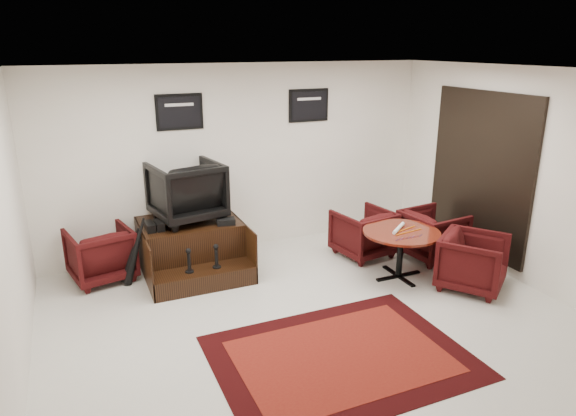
{
  "coord_description": "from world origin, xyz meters",
  "views": [
    {
      "loc": [
        -2.39,
        -4.74,
        3.06
      ],
      "look_at": [
        0.07,
        0.9,
        1.08
      ],
      "focal_mm": 32.0,
      "sensor_mm": 36.0,
      "label": 1
    }
  ],
  "objects_px": {
    "shine_podium": "(192,248)",
    "armchair_side": "(100,252)",
    "meeting_table": "(401,237)",
    "table_chair_back": "(363,231)",
    "table_chair_window": "(433,232)",
    "table_chair_corner": "(473,259)",
    "shine_chair": "(186,188)"
  },
  "relations": [
    {
      "from": "table_chair_window",
      "to": "armchair_side",
      "type": "bearing_deg",
      "value": 69.4
    },
    {
      "from": "table_chair_corner",
      "to": "table_chair_window",
      "type": "bearing_deg",
      "value": 44.1
    },
    {
      "from": "shine_chair",
      "to": "armchair_side",
      "type": "relative_size",
      "value": 1.15
    },
    {
      "from": "shine_podium",
      "to": "armchair_side",
      "type": "relative_size",
      "value": 1.76
    },
    {
      "from": "shine_podium",
      "to": "shine_chair",
      "type": "height_order",
      "value": "shine_chair"
    },
    {
      "from": "shine_podium",
      "to": "table_chair_corner",
      "type": "xyz_separation_m",
      "value": [
        3.2,
        -2.01,
        0.08
      ]
    },
    {
      "from": "shine_chair",
      "to": "table_chair_back",
      "type": "height_order",
      "value": "shine_chair"
    },
    {
      "from": "shine_podium",
      "to": "table_chair_window",
      "type": "bearing_deg",
      "value": -16.26
    },
    {
      "from": "shine_podium",
      "to": "meeting_table",
      "type": "relative_size",
      "value": 1.37
    },
    {
      "from": "meeting_table",
      "to": "table_chair_back",
      "type": "bearing_deg",
      "value": 93.3
    },
    {
      "from": "shine_podium",
      "to": "meeting_table",
      "type": "height_order",
      "value": "shine_podium"
    },
    {
      "from": "table_chair_corner",
      "to": "armchair_side",
      "type": "bearing_deg",
      "value": 117.21
    },
    {
      "from": "table_chair_corner",
      "to": "meeting_table",
      "type": "bearing_deg",
      "value": 100.01
    },
    {
      "from": "armchair_side",
      "to": "table_chair_window",
      "type": "bearing_deg",
      "value": 153.16
    },
    {
      "from": "meeting_table",
      "to": "table_chair_window",
      "type": "distance_m",
      "value": 0.95
    },
    {
      "from": "armchair_side",
      "to": "table_chair_back",
      "type": "height_order",
      "value": "armchair_side"
    },
    {
      "from": "armchair_side",
      "to": "meeting_table",
      "type": "bearing_deg",
      "value": 144.91
    },
    {
      "from": "shine_chair",
      "to": "table_chair_corner",
      "type": "height_order",
      "value": "shine_chair"
    },
    {
      "from": "table_chair_back",
      "to": "table_chair_window",
      "type": "relative_size",
      "value": 0.98
    },
    {
      "from": "shine_podium",
      "to": "meeting_table",
      "type": "distance_m",
      "value": 2.89
    },
    {
      "from": "meeting_table",
      "to": "table_chair_back",
      "type": "relative_size",
      "value": 1.31
    },
    {
      "from": "meeting_table",
      "to": "table_chair_back",
      "type": "xyz_separation_m",
      "value": [
        -0.05,
        0.86,
        -0.19
      ]
    },
    {
      "from": "table_chair_window",
      "to": "table_chair_corner",
      "type": "height_order",
      "value": "same"
    },
    {
      "from": "meeting_table",
      "to": "table_chair_corner",
      "type": "distance_m",
      "value": 0.95
    },
    {
      "from": "table_chair_back",
      "to": "meeting_table",
      "type": "bearing_deg",
      "value": 84.03
    },
    {
      "from": "shine_podium",
      "to": "table_chair_window",
      "type": "height_order",
      "value": "table_chair_window"
    },
    {
      "from": "shine_podium",
      "to": "shine_chair",
      "type": "bearing_deg",
      "value": 90.0
    },
    {
      "from": "table_chair_window",
      "to": "shine_podium",
      "type": "bearing_deg",
      "value": 67.59
    },
    {
      "from": "table_chair_back",
      "to": "table_chair_window",
      "type": "height_order",
      "value": "table_chair_window"
    },
    {
      "from": "armchair_side",
      "to": "table_chair_corner",
      "type": "distance_m",
      "value": 4.92
    },
    {
      "from": "shine_podium",
      "to": "table_chair_window",
      "type": "relative_size",
      "value": 1.75
    },
    {
      "from": "meeting_table",
      "to": "table_chair_corner",
      "type": "xyz_separation_m",
      "value": [
        0.67,
        -0.65,
        -0.19
      ]
    }
  ]
}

